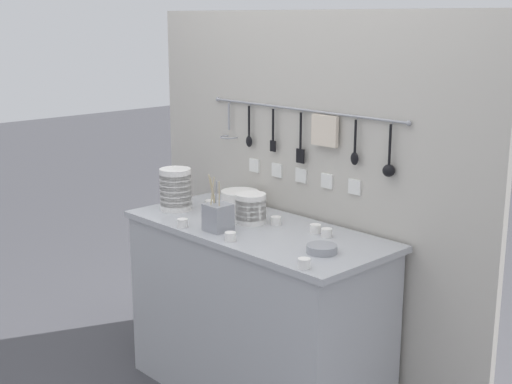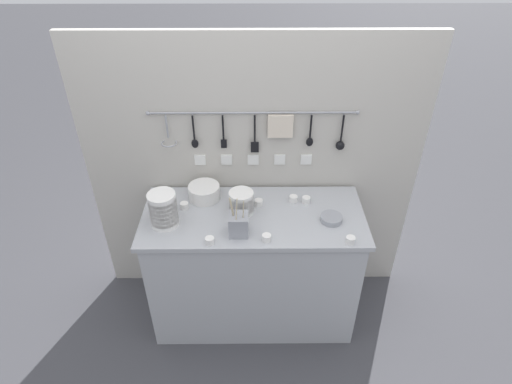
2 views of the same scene
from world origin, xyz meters
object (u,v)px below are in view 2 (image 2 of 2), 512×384
(cup_edge_near, at_px, (350,240))
(cup_by_caddy, at_px, (209,241))
(cup_mid_row, at_px, (293,199))
(cup_back_right, at_px, (258,203))
(steel_mixing_bowl, at_px, (331,218))
(bowl_stack_back_corner, at_px, (241,202))
(cup_centre, at_px, (306,200))
(bowl_stack_tall_left, at_px, (163,209))
(cup_back_left, at_px, (266,238))
(cutlery_caddy, at_px, (238,224))
(plate_stack, at_px, (204,192))
(cup_front_left, at_px, (184,206))

(cup_edge_near, bearing_deg, cup_by_caddy, 180.00)
(cup_mid_row, height_order, cup_back_right, same)
(cup_back_right, bearing_deg, steel_mixing_bowl, -19.90)
(bowl_stack_back_corner, xyz_separation_m, cup_by_caddy, (-0.17, -0.28, -0.05))
(cup_centre, bearing_deg, bowl_stack_back_corner, -167.16)
(bowl_stack_tall_left, distance_m, cup_back_left, 0.62)
(steel_mixing_bowl, xyz_separation_m, cup_back_right, (-0.43, 0.16, 0.00))
(cutlery_caddy, distance_m, cup_back_left, 0.18)
(steel_mixing_bowl, bearing_deg, bowl_stack_back_corner, 170.49)
(bowl_stack_tall_left, relative_size, cup_back_right, 4.18)
(bowl_stack_tall_left, height_order, cup_edge_near, bowl_stack_tall_left)
(cutlery_caddy, relative_size, cup_centre, 5.12)
(cup_mid_row, bearing_deg, cup_back_left, -116.14)
(bowl_stack_tall_left, xyz_separation_m, cup_back_left, (0.60, -0.15, -0.09))
(cup_by_caddy, distance_m, cup_edge_near, 0.79)
(bowl_stack_tall_left, distance_m, cup_centre, 0.88)
(cup_by_caddy, height_order, cup_edge_near, same)
(cutlery_caddy, height_order, cup_centre, cutlery_caddy)
(plate_stack, relative_size, cup_edge_near, 3.85)
(cutlery_caddy, relative_size, cup_back_right, 5.12)
(steel_mixing_bowl, bearing_deg, plate_stack, 163.05)
(cup_by_caddy, bearing_deg, cup_mid_row, 38.02)
(cup_back_right, xyz_separation_m, cup_back_left, (0.04, -0.33, 0.00))
(cup_centre, bearing_deg, cup_back_left, -126.19)
(cup_edge_near, relative_size, cup_back_left, 1.00)
(cup_edge_near, bearing_deg, cup_front_left, 161.60)
(steel_mixing_bowl, bearing_deg, bowl_stack_tall_left, -178.73)
(bowl_stack_back_corner, bearing_deg, cup_front_left, 173.91)
(bowl_stack_back_corner, xyz_separation_m, cup_back_left, (0.15, -0.26, -0.05))
(cup_front_left, bearing_deg, plate_stack, 43.54)
(cup_centre, distance_m, cup_back_left, 0.44)
(plate_stack, distance_m, cup_centre, 0.65)
(cutlery_caddy, height_order, cup_back_left, cutlery_caddy)
(steel_mixing_bowl, height_order, cup_back_right, cup_back_right)
(bowl_stack_back_corner, relative_size, cup_back_right, 2.88)
(cup_back_left, bearing_deg, steel_mixing_bowl, 23.81)
(cup_back_right, bearing_deg, plate_stack, 166.86)
(bowl_stack_tall_left, relative_size, cup_edge_near, 4.18)
(bowl_stack_tall_left, relative_size, cup_centre, 4.18)
(cup_back_left, bearing_deg, bowl_stack_back_corner, 119.13)
(cup_centre, height_order, cup_front_left, same)
(bowl_stack_tall_left, distance_m, cup_back_right, 0.59)
(bowl_stack_tall_left, bearing_deg, cup_mid_row, 15.60)
(cup_back_right, bearing_deg, cutlery_caddy, -114.11)
(plate_stack, xyz_separation_m, cup_by_caddy, (0.07, -0.43, -0.03))
(steel_mixing_bowl, height_order, cup_front_left, cup_front_left)
(plate_stack, distance_m, cup_by_caddy, 0.44)
(plate_stack, distance_m, cup_front_left, 0.16)
(steel_mixing_bowl, relative_size, cup_back_left, 2.55)
(cup_centre, bearing_deg, cutlery_caddy, -145.18)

